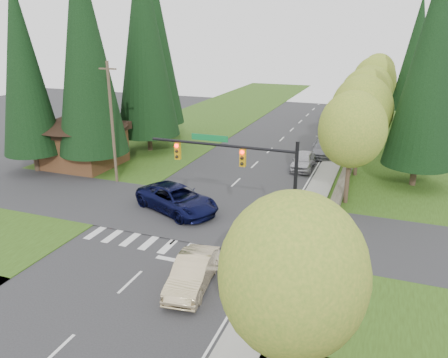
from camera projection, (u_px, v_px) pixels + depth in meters
The scene contains 34 objects.
ground at pixel (140, 272), 23.36m from camera, with size 120.00×120.00×0.00m, color #28282B.
grass_east at pixel (399, 184), 36.69m from camera, with size 14.00×110.00×0.06m, color #2B4512.
grass_west at pixel (132, 154), 45.39m from camera, with size 14.00×110.00×0.06m, color #2B4512.
cross_street at pixel (200, 216), 30.44m from camera, with size 120.00×8.00×0.10m, color #28282B.
sidewalk_east at pixel (329, 169), 40.49m from camera, with size 1.80×80.00×0.13m, color gray.
curb_east at pixel (320, 168), 40.77m from camera, with size 0.20×80.00×0.13m, color gray.
stone_wall_south at pixel (285, 341), 17.72m from camera, with size 0.70×14.00×0.70m, color #4C4438.
stone_wall_north at pixel (356, 147), 46.90m from camera, with size 0.70×40.00×0.70m, color #4C4438.
traffic_signal at pixel (245, 169), 24.26m from camera, with size 8.70×0.37×6.80m.
brown_building at pixel (83, 133), 40.63m from camera, with size 8.40×8.40×5.40m.
utility_pole at pixel (112, 122), 35.48m from camera, with size 1.60×0.24×10.00m.
decid_tree_0 at pixel (352, 130), 30.84m from camera, with size 4.80×4.80×8.37m.
decid_tree_1 at pixel (361, 111), 36.93m from camera, with size 5.20×5.20×8.80m.
decid_tree_2 at pixel (365, 98), 43.15m from camera, with size 5.00×5.00×8.82m.
decid_tree_3 at pixel (370, 91), 49.39m from camera, with size 5.00×5.00×8.55m.
decid_tree_4 at pixel (374, 81), 55.42m from camera, with size 5.40×5.40×9.18m.
decid_tree_5 at pixel (375, 80), 61.85m from camera, with size 4.80×4.80×8.30m.
decid_tree_6 at pixel (378, 73), 67.89m from camera, with size 5.20×5.20×8.86m.
decid_tree_south at pixel (293, 275), 13.23m from camera, with size 4.60×4.60×7.92m.
conifer_w_a at pixel (85, 49), 36.58m from camera, with size 6.12×6.12×19.80m.
conifer_w_b at pixel (87, 57), 41.45m from camera, with size 5.44×5.44×17.80m.
conifer_w_c at pixel (144, 40), 43.16m from camera, with size 6.46×6.46×20.80m.
conifer_w_d at pixel (23, 67), 36.98m from camera, with size 5.10×5.10×16.80m.
conifer_w_e at pixel (157, 48), 49.46m from camera, with size 5.78×5.78×18.80m.
conifer_e_a at pixel (430, 64), 33.17m from camera, with size 5.44×5.44×17.80m.
conifer_e_b at pixel (433, 45), 44.89m from camera, with size 6.12×6.12×19.80m.
conifer_e_c at pixel (416, 53), 58.10m from camera, with size 5.10×5.10×16.80m.
sedan_champagne at pixel (193, 273), 21.82m from camera, with size 1.68×4.83×1.59m, color #D3BC8D.
suv_navy at pixel (177, 199), 30.95m from camera, with size 3.04×6.60×1.84m, color black.
parked_car_a at pixel (303, 160), 40.44m from camera, with size 1.90×4.71×1.61m, color #B2B1B6.
parked_car_b at pixel (323, 148), 44.77m from camera, with size 2.11×5.19×1.51m, color slate.
parked_car_c at pixel (328, 142), 47.77m from camera, with size 1.40×4.01×1.32m, color #AAA9AE.
parked_car_d at pixel (338, 125), 56.40m from camera, with size 1.54×3.83×1.30m, color silver.
parked_car_e at pixel (331, 118), 59.97m from camera, with size 2.06×5.06×1.47m, color #99999D.
Camera 1 is at (11.44, -17.55, 12.33)m, focal length 35.00 mm.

